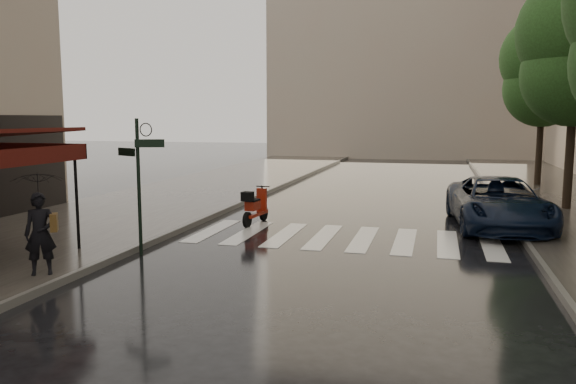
% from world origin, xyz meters
% --- Properties ---
extents(ground, '(120.00, 120.00, 0.00)m').
position_xyz_m(ground, '(0.00, 0.00, 0.00)').
color(ground, black).
rests_on(ground, ground).
extents(sidewalk_near, '(6.00, 60.00, 0.12)m').
position_xyz_m(sidewalk_near, '(-4.50, 12.00, 0.06)').
color(sidewalk_near, '#38332D').
rests_on(sidewalk_near, ground).
extents(curb_near, '(0.12, 60.00, 0.16)m').
position_xyz_m(curb_near, '(-1.45, 12.00, 0.07)').
color(curb_near, '#595651').
rests_on(curb_near, ground).
extents(curb_far, '(0.12, 60.00, 0.16)m').
position_xyz_m(curb_far, '(7.45, 12.00, 0.07)').
color(curb_far, '#595651').
rests_on(curb_far, ground).
extents(crosswalk, '(7.85, 3.20, 0.01)m').
position_xyz_m(crosswalk, '(2.98, 6.00, 0.01)').
color(crosswalk, silver).
rests_on(crosswalk, ground).
extents(signpost, '(1.17, 0.29, 3.10)m').
position_xyz_m(signpost, '(-1.19, 3.00, 1.83)').
color(signpost, black).
rests_on(signpost, ground).
extents(backdrop_building, '(22.00, 6.00, 20.00)m').
position_xyz_m(backdrop_building, '(3.00, 38.00, 10.00)').
color(backdrop_building, tan).
rests_on(backdrop_building, ground).
extents(tree_far, '(3.80, 3.80, 8.16)m').
position_xyz_m(tree_far, '(9.70, 19.00, 5.46)').
color(tree_far, black).
rests_on(tree_far, sidewalk_far).
extents(pedestrian_with_umbrella, '(1.30, 1.31, 2.41)m').
position_xyz_m(pedestrian_with_umbrella, '(-2.00, 0.69, 1.72)').
color(pedestrian_with_umbrella, black).
rests_on(pedestrian_with_umbrella, sidewalk_near).
extents(scooter, '(0.50, 1.63, 1.07)m').
position_xyz_m(scooter, '(0.15, 7.21, 0.50)').
color(scooter, black).
rests_on(scooter, ground).
extents(parked_car, '(2.88, 5.39, 1.44)m').
position_xyz_m(parked_car, '(7.00, 8.47, 0.72)').
color(parked_car, black).
rests_on(parked_car, ground).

